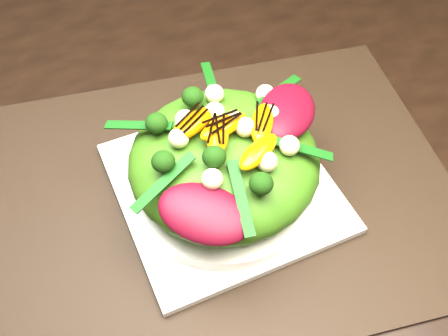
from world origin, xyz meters
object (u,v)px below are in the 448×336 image
lettuce_mound (224,161)px  placemat (224,190)px  dining_table (219,91)px  orange_segment (189,120)px  salad_bowl (224,180)px  plate_base (224,187)px

lettuce_mound → placemat: bearing=0.0°
dining_table → orange_segment: bearing=-128.6°
lettuce_mound → orange_segment: (-0.02, 0.03, 0.04)m
dining_table → orange_segment: 0.21m
placemat → lettuce_mound: 0.06m
salad_bowl → lettuce_mound: (0.00, 0.00, 0.04)m
dining_table → salad_bowl: 0.19m
dining_table → placemat: 0.19m
plate_base → lettuce_mound: bearing=0.0°
placemat → orange_segment: 0.11m
dining_table → placemat: dining_table is taller
plate_base → orange_segment: orange_segment is taller
placemat → orange_segment: size_ratio=9.50×
salad_bowl → lettuce_mound: lettuce_mound is taller
dining_table → plate_base: dining_table is taller
plate_base → salad_bowl: (0.00, 0.00, 0.01)m
salad_bowl → orange_segment: size_ratio=3.94×
dining_table → placemat: (-0.08, -0.17, 0.02)m
dining_table → lettuce_mound: bearing=-116.3°
plate_base → salad_bowl: bearing=0.0°
dining_table → salad_bowl: bearing=-116.3°
plate_base → placemat: bearing=0.0°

